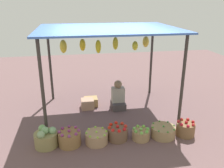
{
  "coord_description": "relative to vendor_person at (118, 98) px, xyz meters",
  "views": [
    {
      "loc": [
        -0.88,
        -5.63,
        2.79
      ],
      "look_at": [
        0.0,
        -0.57,
        0.95
      ],
      "focal_mm": 37.96,
      "sensor_mm": 36.0,
      "label": 1
    }
  ],
  "objects": [
    {
      "name": "vendor_person",
      "position": [
        0.0,
        0.0,
        0.0
      ],
      "size": [
        0.36,
        0.44,
        0.78
      ],
      "color": "#463F40",
      "rests_on": "ground"
    },
    {
      "name": "wooden_crate_stacked_rear",
      "position": [
        -0.82,
        0.13,
        -0.18
      ],
      "size": [
        0.33,
        0.36,
        0.24
      ],
      "primitive_type": "cube",
      "color": "tan",
      "rests_on": "ground"
    },
    {
      "name": "wooden_crate_near_vendor",
      "position": [
        -0.71,
        0.28,
        -0.19
      ],
      "size": [
        0.36,
        0.32,
        0.22
      ],
      "primitive_type": "cube",
      "color": "tan",
      "rests_on": "ground"
    },
    {
      "name": "ground_plane",
      "position": [
        -0.29,
        -0.12,
        -0.3
      ],
      "size": [
        14.0,
        14.0,
        0.0
      ],
      "primitive_type": "plane",
      "color": "brown"
    },
    {
      "name": "basket_limes",
      "position": [
        -0.76,
        -1.56,
        -0.18
      ],
      "size": [
        0.46,
        0.46,
        0.28
      ],
      "color": "#A5815F",
      "rests_on": "ground"
    },
    {
      "name": "basket_cabbages",
      "position": [
        -1.77,
        -1.5,
        -0.12
      ],
      "size": [
        0.46,
        0.46,
        0.43
      ],
      "color": "olive",
      "rests_on": "ground"
    },
    {
      "name": "basket_green_apples",
      "position": [
        0.18,
        -1.59,
        -0.18
      ],
      "size": [
        0.37,
        0.37,
        0.27
      ],
      "color": "#9C7C54",
      "rests_on": "ground"
    },
    {
      "name": "market_stall_structure",
      "position": [
        -0.29,
        -0.12,
        1.69
      ],
      "size": [
        3.29,
        2.41,
        2.16
      ],
      "color": "#38332D",
      "rests_on": "ground"
    },
    {
      "name": "basket_red_apples",
      "position": [
        1.17,
        -1.6,
        -0.15
      ],
      "size": [
        0.4,
        0.4,
        0.35
      ],
      "color": "brown",
      "rests_on": "ground"
    },
    {
      "name": "basket_green_chilies",
      "position": [
        0.68,
        -1.56,
        -0.18
      ],
      "size": [
        0.52,
        0.52,
        0.26
      ],
      "color": "#997E56",
      "rests_on": "ground"
    },
    {
      "name": "basket_red_tomatoes",
      "position": [
        -0.31,
        -1.5,
        -0.15
      ],
      "size": [
        0.43,
        0.43,
        0.33
      ],
      "color": "brown",
      "rests_on": "ground"
    },
    {
      "name": "basket_purple_onions",
      "position": [
        -1.3,
        -1.54,
        -0.15
      ],
      "size": [
        0.45,
        0.45,
        0.35
      ],
      "color": "olive",
      "rests_on": "ground"
    }
  ]
}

